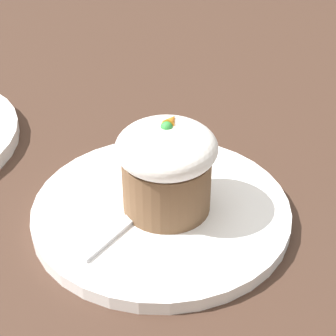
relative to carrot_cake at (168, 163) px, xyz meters
The scene contains 4 objects.
ground_plane 0.06m from the carrot_cake, 125.41° to the left, with size 4.00×4.00×0.00m, color #3D281E.
dessert_plate 0.05m from the carrot_cake, 125.41° to the left, with size 0.24×0.24×0.01m.
carrot_cake is the anchor object (origin of this frame).
spoon 0.05m from the carrot_cake, 122.32° to the left, with size 0.12×0.05×0.01m.
Camera 1 is at (-0.38, -0.14, 0.33)m, focal length 60.00 mm.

